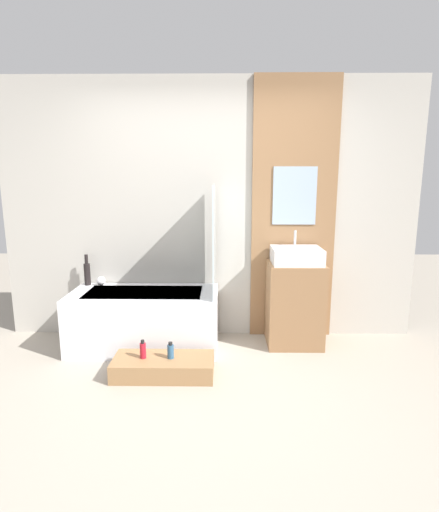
{
  "coord_description": "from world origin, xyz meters",
  "views": [
    {
      "loc": [
        0.15,
        -2.48,
        1.64
      ],
      "look_at": [
        0.11,
        0.72,
        1.01
      ],
      "focal_mm": 28.0,
      "sensor_mm": 36.0,
      "label": 1
    }
  ],
  "objects_px": {
    "vase_tall_dark": "(87,273)",
    "sink": "(296,256)",
    "bathtub": "(145,319)",
    "bottle_soap_primary": "(143,350)",
    "vase_round_light": "(101,281)",
    "wooden_step_bench": "(163,367)",
    "bottle_soap_secondary": "(171,351)"
  },
  "relations": [
    {
      "from": "vase_tall_dark",
      "to": "sink",
      "type": "bearing_deg",
      "value": -4.4
    },
    {
      "from": "bathtub",
      "to": "bottle_soap_primary",
      "type": "distance_m",
      "value": 0.59
    },
    {
      "from": "bathtub",
      "to": "sink",
      "type": "bearing_deg",
      "value": 3.51
    },
    {
      "from": "vase_tall_dark",
      "to": "vase_round_light",
      "type": "distance_m",
      "value": 0.16
    },
    {
      "from": "sink",
      "to": "vase_round_light",
      "type": "distance_m",
      "value": 1.98
    },
    {
      "from": "bathtub",
      "to": "wooden_step_bench",
      "type": "bearing_deg",
      "value": -65.69
    },
    {
      "from": "bottle_soap_primary",
      "to": "bottle_soap_secondary",
      "type": "distance_m",
      "value": 0.23
    },
    {
      "from": "bathtub",
      "to": "bottle_soap_secondary",
      "type": "distance_m",
      "value": 0.67
    },
    {
      "from": "vase_round_light",
      "to": "wooden_step_bench",
      "type": "bearing_deg",
      "value": -47.62
    },
    {
      "from": "wooden_step_bench",
      "to": "sink",
      "type": "distance_m",
      "value": 1.6
    },
    {
      "from": "bottle_soap_primary",
      "to": "bottle_soap_secondary",
      "type": "xyz_separation_m",
      "value": [
        0.23,
        0.0,
        -0.01
      ]
    },
    {
      "from": "wooden_step_bench",
      "to": "bottle_soap_primary",
      "type": "bearing_deg",
      "value": 180.0
    },
    {
      "from": "vase_round_light",
      "to": "bottle_soap_secondary",
      "type": "distance_m",
      "value": 1.21
    },
    {
      "from": "bottle_soap_secondary",
      "to": "sink",
      "type": "bearing_deg",
      "value": 30.58
    },
    {
      "from": "vase_tall_dark",
      "to": "vase_round_light",
      "type": "bearing_deg",
      "value": -5.89
    },
    {
      "from": "bottle_soap_primary",
      "to": "bathtub",
      "type": "bearing_deg",
      "value": 99.29
    },
    {
      "from": "sink",
      "to": "bottle_soap_secondary",
      "type": "bearing_deg",
      "value": -149.42
    },
    {
      "from": "wooden_step_bench",
      "to": "vase_tall_dark",
      "type": "relative_size",
      "value": 2.66
    },
    {
      "from": "sink",
      "to": "bottle_soap_primary",
      "type": "height_order",
      "value": "sink"
    },
    {
      "from": "vase_round_light",
      "to": "bottle_soap_primary",
      "type": "xyz_separation_m",
      "value": [
        0.58,
        -0.82,
        -0.37
      ]
    },
    {
      "from": "bottle_soap_primary",
      "to": "bottle_soap_secondary",
      "type": "bearing_deg",
      "value": 0.0
    },
    {
      "from": "sink",
      "to": "vase_tall_dark",
      "type": "distance_m",
      "value": 2.11
    },
    {
      "from": "vase_tall_dark",
      "to": "bottle_soap_primary",
      "type": "bearing_deg",
      "value": -49.19
    },
    {
      "from": "wooden_step_bench",
      "to": "bottle_soap_primary",
      "type": "xyz_separation_m",
      "value": [
        -0.17,
        0.0,
        0.15
      ]
    },
    {
      "from": "sink",
      "to": "bottle_soap_secondary",
      "type": "distance_m",
      "value": 1.49
    },
    {
      "from": "sink",
      "to": "vase_round_light",
      "type": "bearing_deg",
      "value": 175.71
    },
    {
      "from": "wooden_step_bench",
      "to": "bottle_soap_primary",
      "type": "height_order",
      "value": "bottle_soap_primary"
    },
    {
      "from": "wooden_step_bench",
      "to": "vase_round_light",
      "type": "relative_size",
      "value": 9.18
    },
    {
      "from": "vase_tall_dark",
      "to": "bottle_soap_primary",
      "type": "height_order",
      "value": "vase_tall_dark"
    },
    {
      "from": "wooden_step_bench",
      "to": "vase_round_light",
      "type": "distance_m",
      "value": 1.23
    },
    {
      "from": "bottle_soap_primary",
      "to": "wooden_step_bench",
      "type": "bearing_deg",
      "value": 0.0
    },
    {
      "from": "vase_tall_dark",
      "to": "bottle_soap_secondary",
      "type": "relative_size",
      "value": 2.25
    }
  ]
}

